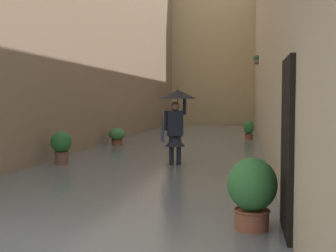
% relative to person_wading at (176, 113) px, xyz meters
% --- Properties ---
extents(ground_plane, '(64.15, 64.15, 0.00)m').
position_rel_person_wading_xyz_m(ground_plane, '(0.56, -6.03, -1.37)').
color(ground_plane, gray).
extents(flood_water, '(6.33, 31.66, 0.10)m').
position_rel_person_wading_xyz_m(flood_water, '(0.56, -6.03, -1.32)').
color(flood_water, slate).
rests_on(flood_water, ground_plane).
extents(building_facade_left, '(2.04, 29.66, 8.48)m').
position_rel_person_wading_xyz_m(building_facade_left, '(-3.11, -6.02, 2.87)').
color(building_facade_left, beige).
rests_on(building_facade_left, ground_plane).
extents(building_facade_far, '(9.13, 1.80, 13.29)m').
position_rel_person_wading_xyz_m(building_facade_far, '(0.56, -19.76, 5.27)').
color(building_facade_far, tan).
rests_on(building_facade_far, ground_plane).
extents(person_wading, '(0.93, 0.93, 2.02)m').
position_rel_person_wading_xyz_m(person_wading, '(0.00, 0.00, 0.00)').
color(person_wading, '#2D2319').
rests_on(person_wading, ground_plane).
extents(potted_plant_near_right, '(0.53, 0.53, 0.91)m').
position_rel_person_wading_xyz_m(potted_plant_near_right, '(2.84, 0.39, -0.83)').
color(potted_plant_near_right, brown).
rests_on(potted_plant_near_right, ground_plane).
extents(potted_plant_far_left, '(0.34, 0.34, 0.67)m').
position_rel_person_wading_xyz_m(potted_plant_far_left, '(-1.81, 2.63, -1.03)').
color(potted_plant_far_left, '#9E563D').
rests_on(potted_plant_far_left, ground_plane).
extents(potted_plant_near_left, '(0.61, 0.61, 0.99)m').
position_rel_person_wading_xyz_m(potted_plant_near_left, '(-1.78, 5.16, -0.81)').
color(potted_plant_near_left, '#9E563D').
rests_on(potted_plant_near_left, ground_plane).
extents(potted_plant_mid_left, '(0.40, 0.40, 0.83)m').
position_rel_person_wading_xyz_m(potted_plant_mid_left, '(-1.80, -7.36, -0.93)').
color(potted_plant_mid_left, brown).
rests_on(potted_plant_mid_left, ground_plane).
extents(potted_plant_far_right, '(0.59, 0.59, 0.71)m').
position_rel_person_wading_xyz_m(potted_plant_far_right, '(2.82, -4.33, -0.96)').
color(potted_plant_far_right, brown).
rests_on(potted_plant_far_right, ground_plane).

